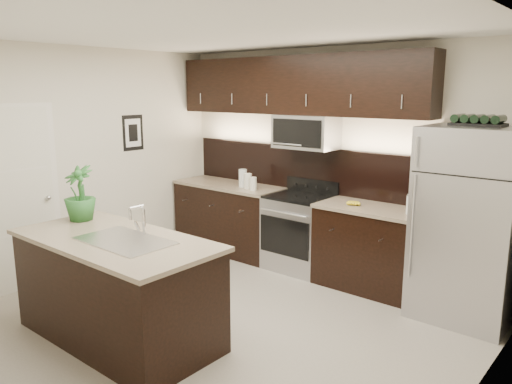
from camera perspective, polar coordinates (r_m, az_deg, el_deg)
ground at (r=5.00m, az=-4.16°, el=-14.50°), size 4.50×4.50×0.00m
room_walls at (r=4.57m, az=-5.81°, el=5.23°), size 4.52×4.02×2.71m
counter_run at (r=6.33m, az=3.42°, el=-4.27°), size 3.51×0.65×0.94m
upper_fixtures at (r=6.19m, az=4.62°, el=11.02°), size 3.49×0.40×1.66m
island at (r=4.67m, az=-15.59°, el=-10.55°), size 1.96×0.96×0.94m
sink_faucet at (r=4.40m, az=-14.70°, el=-5.20°), size 0.84×0.50×0.28m
refrigerator at (r=5.20m, az=23.17°, el=-3.42°), size 0.90×0.81×1.87m
wine_rack at (r=5.05m, az=24.06°, el=7.45°), size 0.46×0.29×0.11m
plant at (r=5.15m, az=-19.53°, el=-0.13°), size 0.35×0.35×0.54m
canisters at (r=6.49m, az=-1.08°, el=1.36°), size 0.34×0.18×0.24m
french_press at (r=5.37m, az=17.29°, el=-1.33°), size 0.10×0.10×0.28m
bananas at (r=5.65m, az=10.66°, el=-1.21°), size 0.19×0.17×0.05m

